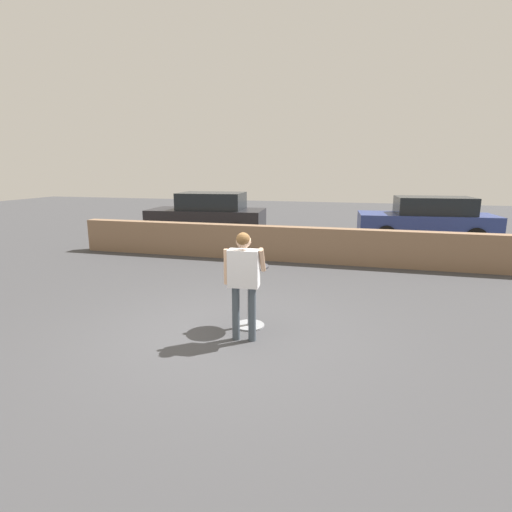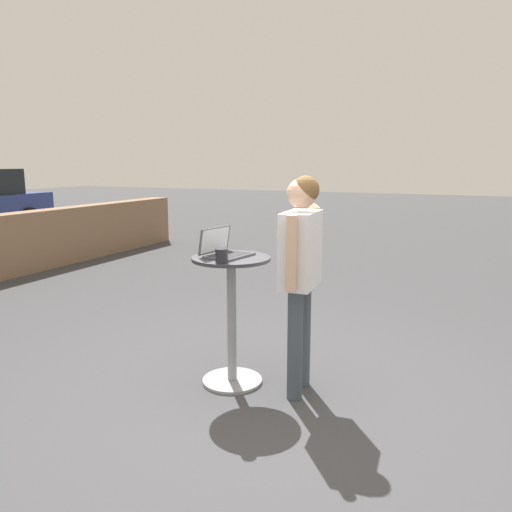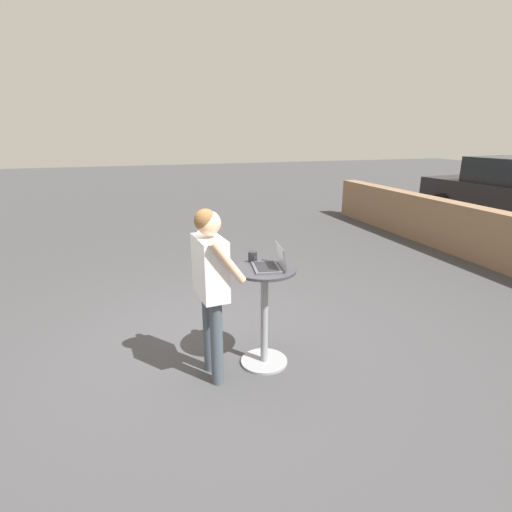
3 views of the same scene
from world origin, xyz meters
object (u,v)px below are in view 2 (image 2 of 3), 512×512
Objects in this scene: coffee_mug at (222,256)px; standing_person at (301,259)px; laptop at (225,250)px; cafe_table at (232,310)px.

coffee_mug is 0.08× the size of standing_person.
laptop is 3.10× the size of coffee_mug.
standing_person reaches higher than laptop.
laptop reaches higher than cafe_table.
coffee_mug is at bearing 121.07° from standing_person.
cafe_table is 2.58× the size of laptop.
standing_person is at bearing -83.36° from cafe_table.
laptop reaches higher than coffee_mug.
cafe_table is 0.68m from standing_person.
laptop is at bearing 83.01° from cafe_table.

